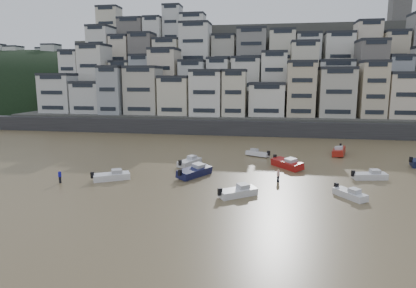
% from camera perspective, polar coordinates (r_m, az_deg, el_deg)
% --- Properties ---
extents(ground, '(400.00, 400.00, 0.00)m').
position_cam_1_polar(ground, '(28.98, -18.40, -18.18)').
color(ground, olive).
rests_on(ground, ground).
extents(sea_strip, '(340.00, 340.00, 0.00)m').
position_cam_1_polar(sea_strip, '(207.88, -26.61, 5.37)').
color(sea_strip, '#475466').
rests_on(sea_strip, ground).
extents(harbor_wall, '(140.00, 3.00, 3.50)m').
position_cam_1_polar(harbor_wall, '(88.14, 7.91, 2.40)').
color(harbor_wall, '#38383A').
rests_on(harbor_wall, ground).
extents(hillside, '(141.04, 66.00, 50.00)m').
position_cam_1_polar(hillside, '(127.17, 10.80, 9.76)').
color(hillside, '#4C4C47').
rests_on(hillside, ground).
extents(headland, '(216.00, 135.00, 53.33)m').
position_cam_1_polar(headland, '(191.08, -24.73, 5.19)').
color(headland, black).
rests_on(headland, ground).
extents(boat_a, '(5.04, 4.41, 1.38)m').
position_cam_1_polar(boat_a, '(43.10, 4.63, -7.18)').
color(boat_a, white).
rests_on(boat_a, ground).
extents(boat_b, '(3.83, 4.65, 1.25)m').
position_cam_1_polar(boat_b, '(45.43, 21.01, -7.01)').
color(boat_b, silver).
rests_on(boat_b, ground).
extents(boat_c, '(4.80, 6.49, 1.71)m').
position_cam_1_polar(boat_c, '(51.47, -2.09, -4.08)').
color(boat_c, '#141740').
rests_on(boat_c, ground).
extents(boat_d, '(5.13, 2.57, 1.34)m').
position_cam_1_polar(boat_d, '(54.60, 23.65, -4.32)').
color(boat_d, silver).
rests_on(boat_d, ground).
extents(boat_e, '(5.39, 6.13, 1.69)m').
position_cam_1_polar(boat_e, '(57.46, 12.05, -2.80)').
color(boat_e, '#A21614').
rests_on(boat_e, ground).
extents(boat_f, '(3.55, 5.52, 1.43)m').
position_cam_1_polar(boat_f, '(58.01, -2.87, -2.59)').
color(boat_f, silver).
rests_on(boat_f, ground).
extents(boat_h, '(4.70, 3.29, 1.23)m').
position_cam_1_polar(boat_h, '(65.08, 7.62, -1.36)').
color(boat_h, silver).
rests_on(boat_h, ground).
extents(boat_i, '(3.55, 6.60, 1.72)m').
position_cam_1_polar(boat_i, '(69.80, 19.51, -0.87)').
color(boat_i, maroon).
rests_on(boat_i, ground).
extents(boat_j, '(5.34, 4.09, 1.42)m').
position_cam_1_polar(boat_j, '(51.29, -14.63, -4.63)').
color(boat_j, white).
rests_on(boat_j, ground).
extents(person_blue, '(0.44, 0.44, 1.74)m').
position_cam_1_polar(person_blue, '(52.02, -21.83, -4.65)').
color(person_blue, '#1616A5').
rests_on(person_blue, ground).
extents(person_pink, '(0.44, 0.44, 1.74)m').
position_cam_1_polar(person_pink, '(49.56, 10.75, -4.80)').
color(person_pink, beige).
rests_on(person_pink, ground).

